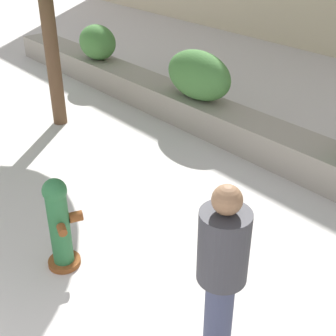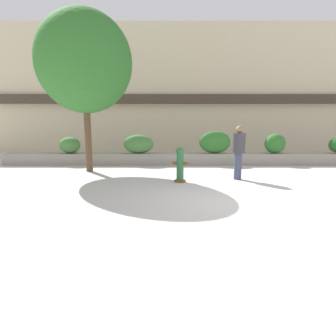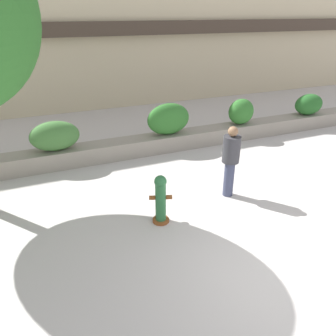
{
  "view_description": "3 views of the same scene",
  "coord_description": "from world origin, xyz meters",
  "px_view_note": "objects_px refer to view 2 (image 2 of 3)",
  "views": [
    {
      "loc": [
        2.33,
        0.6,
        3.47
      ],
      "look_at": [
        -1.66,
        4.09,
        0.43
      ],
      "focal_mm": 50.0,
      "sensor_mm": 36.0,
      "label": 1
    },
    {
      "loc": [
        -1.75,
        -5.64,
        1.76
      ],
      "look_at": [
        -1.75,
        2.56,
        0.4
      ],
      "focal_mm": 28.0,
      "sensor_mm": 36.0,
      "label": 2
    },
    {
      "loc": [
        -3.46,
        -3.03,
        4.02
      ],
      "look_at": [
        -0.87,
        3.17,
        0.79
      ],
      "focal_mm": 35.0,
      "sensor_mm": 36.0,
      "label": 3
    }
  ],
  "objects_px": {
    "hedge_bush_2": "(215,142)",
    "fire_hydrant": "(180,164)",
    "hedge_bush_1": "(139,144)",
    "street_tree": "(84,63)",
    "hedge_bush_0": "(70,145)",
    "pedestrian": "(239,149)",
    "hedge_bush_3": "(275,144)"
  },
  "relations": [
    {
      "from": "hedge_bush_2",
      "to": "fire_hydrant",
      "type": "distance_m",
      "value": 4.06
    },
    {
      "from": "hedge_bush_1",
      "to": "hedge_bush_2",
      "type": "xyz_separation_m",
      "value": [
        3.39,
        0.0,
        0.08
      ]
    },
    {
      "from": "fire_hydrant",
      "to": "street_tree",
      "type": "height_order",
      "value": "street_tree"
    },
    {
      "from": "hedge_bush_0",
      "to": "pedestrian",
      "type": "distance_m",
      "value": 7.39
    },
    {
      "from": "hedge_bush_2",
      "to": "hedge_bush_3",
      "type": "bearing_deg",
      "value": 0.0
    },
    {
      "from": "hedge_bush_2",
      "to": "hedge_bush_1",
      "type": "bearing_deg",
      "value": 180.0
    },
    {
      "from": "hedge_bush_0",
      "to": "street_tree",
      "type": "relative_size",
      "value": 0.16
    },
    {
      "from": "hedge_bush_2",
      "to": "hedge_bush_3",
      "type": "relative_size",
      "value": 1.52
    },
    {
      "from": "hedge_bush_3",
      "to": "fire_hydrant",
      "type": "relative_size",
      "value": 0.84
    },
    {
      "from": "hedge_bush_1",
      "to": "pedestrian",
      "type": "bearing_deg",
      "value": -42.27
    },
    {
      "from": "hedge_bush_1",
      "to": "fire_hydrant",
      "type": "height_order",
      "value": "hedge_bush_1"
    },
    {
      "from": "fire_hydrant",
      "to": "pedestrian",
      "type": "height_order",
      "value": "pedestrian"
    },
    {
      "from": "hedge_bush_0",
      "to": "fire_hydrant",
      "type": "bearing_deg",
      "value": -37.65
    },
    {
      "from": "fire_hydrant",
      "to": "pedestrian",
      "type": "distance_m",
      "value": 1.99
    },
    {
      "from": "hedge_bush_2",
      "to": "hedge_bush_0",
      "type": "bearing_deg",
      "value": 180.0
    },
    {
      "from": "hedge_bush_0",
      "to": "hedge_bush_3",
      "type": "height_order",
      "value": "hedge_bush_3"
    },
    {
      "from": "fire_hydrant",
      "to": "hedge_bush_1",
      "type": "bearing_deg",
      "value": 114.71
    },
    {
      "from": "hedge_bush_0",
      "to": "hedge_bush_2",
      "type": "height_order",
      "value": "hedge_bush_2"
    },
    {
      "from": "fire_hydrant",
      "to": "pedestrian",
      "type": "relative_size",
      "value": 0.62
    },
    {
      "from": "hedge_bush_1",
      "to": "hedge_bush_0",
      "type": "bearing_deg",
      "value": 180.0
    },
    {
      "from": "hedge_bush_3",
      "to": "street_tree",
      "type": "relative_size",
      "value": 0.16
    },
    {
      "from": "hedge_bush_0",
      "to": "pedestrian",
      "type": "height_order",
      "value": "pedestrian"
    },
    {
      "from": "hedge_bush_2",
      "to": "hedge_bush_3",
      "type": "height_order",
      "value": "hedge_bush_2"
    },
    {
      "from": "hedge_bush_3",
      "to": "pedestrian",
      "type": "relative_size",
      "value": 0.52
    },
    {
      "from": "pedestrian",
      "to": "fire_hydrant",
      "type": "bearing_deg",
      "value": -167.85
    },
    {
      "from": "hedge_bush_1",
      "to": "hedge_bush_3",
      "type": "relative_size",
      "value": 1.47
    },
    {
      "from": "hedge_bush_2",
      "to": "street_tree",
      "type": "bearing_deg",
      "value": -160.68
    },
    {
      "from": "hedge_bush_2",
      "to": "pedestrian",
      "type": "bearing_deg",
      "value": -86.75
    },
    {
      "from": "hedge_bush_0",
      "to": "fire_hydrant",
      "type": "xyz_separation_m",
      "value": [
        4.74,
        -3.66,
        -0.31
      ]
    },
    {
      "from": "hedge_bush_0",
      "to": "hedge_bush_3",
      "type": "xyz_separation_m",
      "value": [
        9.13,
        0.0,
        0.07
      ]
    },
    {
      "from": "fire_hydrant",
      "to": "hedge_bush_0",
      "type": "bearing_deg",
      "value": 142.35
    },
    {
      "from": "street_tree",
      "to": "hedge_bush_3",
      "type": "bearing_deg",
      "value": 12.93
    }
  ]
}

